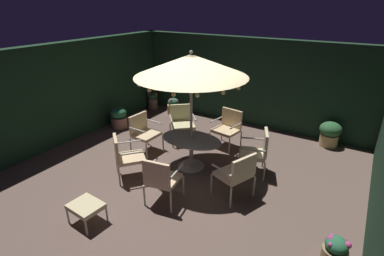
{
  "coord_description": "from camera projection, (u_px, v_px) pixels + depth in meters",
  "views": [
    {
      "loc": [
        3.1,
        -4.7,
        3.51
      ],
      "look_at": [
        -0.01,
        0.33,
        0.95
      ],
      "focal_mm": 27.65,
      "sensor_mm": 36.0,
      "label": 1
    }
  ],
  "objects": [
    {
      "name": "ottoman_footrest",
      "position": [
        86.0,
        207.0,
        4.97
      ],
      "size": [
        0.57,
        0.48,
        0.37
      ],
      "color": "#B5B1AC",
      "rests_on": "ground_plane"
    },
    {
      "name": "patio_chair_southeast",
      "position": [
        237.0,
        172.0,
        5.52
      ],
      "size": [
        0.77,
        0.81,
        0.94
      ],
      "color": "#B9B6AA",
      "rests_on": "ground_plane"
    },
    {
      "name": "hedge_backdrop_rear",
      "position": [
        249.0,
        82.0,
        8.82
      ],
      "size": [
        7.66,
        0.3,
        2.57
      ],
      "primitive_type": "cube",
      "color": "#193020",
      "rests_on": "ground_plane"
    },
    {
      "name": "patio_chair_south",
      "position": [
        257.0,
        150.0,
        6.33
      ],
      "size": [
        0.75,
        0.77,
        1.01
      ],
      "color": "#B5B3A7",
      "rests_on": "ground_plane"
    },
    {
      "name": "potted_plant_back_left",
      "position": [
        173.0,
        106.0,
        9.87
      ],
      "size": [
        0.4,
        0.4,
        0.55
      ],
      "color": "tan",
      "rests_on": "ground_plane"
    },
    {
      "name": "potted_plant_back_center",
      "position": [
        119.0,
        118.0,
        8.77
      ],
      "size": [
        0.48,
        0.48,
        0.63
      ],
      "color": "#8C6354",
      "rests_on": "ground_plane"
    },
    {
      "name": "patio_chair_northeast",
      "position": [
        126.0,
        154.0,
        6.16
      ],
      "size": [
        0.82,
        0.83,
        0.97
      ],
      "color": "#BBAEA5",
      "rests_on": "ground_plane"
    },
    {
      "name": "ground_plane",
      "position": [
        185.0,
        173.0,
        6.56
      ],
      "size": [
        7.66,
        7.41,
        0.02
      ],
      "primitive_type": "cube",
      "color": "brown"
    },
    {
      "name": "hedge_backdrop_left",
      "position": [
        68.0,
        92.0,
        7.82
      ],
      "size": [
        0.3,
        7.41,
        2.57
      ],
      "primitive_type": "cube",
      "color": "#1A3520",
      "rests_on": "ground_plane"
    },
    {
      "name": "patio_chair_east",
      "position": [
        161.0,
        178.0,
        5.35
      ],
      "size": [
        0.66,
        0.68,
        0.97
      ],
      "color": "#B4B6A8",
      "rests_on": "ground_plane"
    },
    {
      "name": "patio_dining_table",
      "position": [
        191.0,
        146.0,
        6.58
      ],
      "size": [
        1.43,
        0.94,
        0.71
      ],
      "color": "#B8B1A7",
      "rests_on": "ground_plane"
    },
    {
      "name": "patio_chair_west",
      "position": [
        182.0,
        121.0,
        7.87
      ],
      "size": [
        0.89,
        0.89,
        0.96
      ],
      "color": "#B5B0AA",
      "rests_on": "ground_plane"
    },
    {
      "name": "potted_plant_right_near",
      "position": [
        335.0,
        251.0,
        4.19
      ],
      "size": [
        0.36,
        0.35,
        0.47
      ],
      "color": "olive",
      "rests_on": "ground_plane"
    },
    {
      "name": "potted_plant_front_corner",
      "position": [
        330.0,
        133.0,
        7.66
      ],
      "size": [
        0.54,
        0.54,
        0.65
      ],
      "color": "tan",
      "rests_on": "ground_plane"
    },
    {
      "name": "patio_umbrella",
      "position": [
        191.0,
        66.0,
        5.87
      ],
      "size": [
        2.32,
        2.32,
        2.62
      ],
      "color": "#B4AEA7",
      "rests_on": "ground_plane"
    },
    {
      "name": "potted_plant_left_near",
      "position": [
        153.0,
        100.0,
        10.38
      ],
      "size": [
        0.37,
        0.36,
        0.58
      ],
      "color": "#7D6155",
      "rests_on": "ground_plane"
    },
    {
      "name": "patio_chair_southwest",
      "position": [
        228.0,
        126.0,
        7.57
      ],
      "size": [
        0.73,
        0.66,
        0.96
      ],
      "color": "#BBB0A6",
      "rests_on": "ground_plane"
    },
    {
      "name": "patio_chair_north",
      "position": [
        143.0,
        130.0,
        7.31
      ],
      "size": [
        0.59,
        0.68,
        0.95
      ],
      "color": "#B8B2AB",
      "rests_on": "ground_plane"
    }
  ]
}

